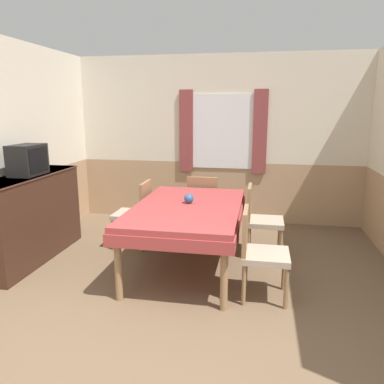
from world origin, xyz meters
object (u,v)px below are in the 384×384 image
object	(u,v)px
chair_left_far	(136,211)
chair_head_window	(204,203)
vase	(189,198)
chair_right_near	(259,250)
tv	(28,160)
sideboard	(30,217)
dining_table	(188,214)
chair_right_far	(260,218)

from	to	relation	value
chair_left_far	chair_head_window	distance (m)	1.00
vase	chair_right_near	bearing A→B (deg)	-38.31
chair_right_near	tv	bearing A→B (deg)	-100.16
sideboard	vase	distance (m)	1.92
dining_table	chair_right_far	xyz separation A→B (m)	(0.80, 0.55, -0.16)
chair_head_window	tv	distance (m)	2.35
tv	vase	world-z (taller)	tv
tv	chair_right_near	bearing A→B (deg)	-10.16
chair_left_far	sideboard	xyz separation A→B (m)	(-1.10, -0.64, 0.05)
chair_head_window	dining_table	bearing A→B (deg)	-90.00
dining_table	chair_right_far	size ratio (longest dim) A/B	2.18
chair_left_far	chair_right_far	bearing A→B (deg)	-90.00
chair_left_far	tv	distance (m)	1.44
chair_right_far	tv	xyz separation A→B (m)	(-2.67, -0.62, 0.73)
chair_left_far	chair_right_near	world-z (taller)	same
sideboard	tv	size ratio (longest dim) A/B	3.72
dining_table	chair_left_far	bearing A→B (deg)	145.39
chair_right_near	vase	bearing A→B (deg)	-128.31
chair_right_far	chair_right_near	size ratio (longest dim) A/B	1.00
sideboard	vase	xyz separation A→B (m)	(1.90, 0.17, 0.27)
chair_right_far	sideboard	distance (m)	2.77
chair_right_far	vase	bearing A→B (deg)	-59.70
sideboard	vase	bearing A→B (deg)	5.27
sideboard	vase	size ratio (longest dim) A/B	14.75
chair_left_far	chair_head_window	world-z (taller)	same
chair_head_window	chair_right_far	distance (m)	1.00
sideboard	dining_table	bearing A→B (deg)	2.80
chair_left_far	sideboard	size ratio (longest dim) A/B	0.54
dining_table	chair_left_far	size ratio (longest dim) A/B	2.18
chair_left_far	vase	xyz separation A→B (m)	(0.79, -0.47, 0.32)
chair_head_window	chair_right_near	xyz separation A→B (m)	(0.80, -1.70, 0.00)
tv	vase	distance (m)	1.92
dining_table	sideboard	distance (m)	1.90
chair_left_far	vase	size ratio (longest dim) A/B	7.99
dining_table	chair_right_near	size ratio (longest dim) A/B	2.18
dining_table	vase	size ratio (longest dim) A/B	17.43
dining_table	chair_right_near	bearing A→B (deg)	-34.61
chair_head_window	sideboard	world-z (taller)	sideboard
dining_table	chair_right_near	world-z (taller)	chair_right_near
vase	sideboard	bearing A→B (deg)	-174.73
tv	vase	xyz separation A→B (m)	(1.87, 0.15, -0.41)
chair_left_far	sideboard	distance (m)	1.28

